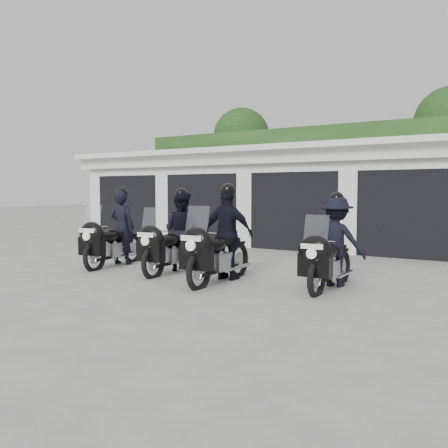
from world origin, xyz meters
The scene contains 7 objects.
ground centered at (0.00, 0.00, 0.00)m, with size 80.00×80.00×0.00m, color #999A94.
garage_block centered at (0.00, 8.06, 1.42)m, with size 16.40×6.80×2.96m.
background_vegetation centered at (0.37, 12.92, 2.77)m, with size 20.00×3.90×5.80m.
police_bike_a centered at (-2.30, 0.86, 0.72)m, with size 0.80×2.07×1.81m.
police_bike_b centered at (-0.65, 0.96, 0.75)m, with size 0.83×2.05×1.79m.
police_bike_c centered at (0.70, 0.61, 0.79)m, with size 1.04×2.15×1.87m.
police_bike_d centered at (2.63, 1.10, 0.73)m, with size 1.03×1.96×1.71m.
Camera 1 is at (5.29, -6.80, 1.67)m, focal length 38.00 mm.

